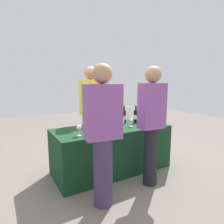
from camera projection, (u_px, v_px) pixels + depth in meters
ground_plane at (112, 169)px, 3.26m from camera, size 12.00×12.00×0.00m
tasting_table at (112, 149)px, 3.20m from camera, size 1.87×0.79×0.72m
wine_bottle_0 at (100, 120)px, 3.17m from camera, size 0.07×0.07×0.32m
wine_bottle_1 at (123, 118)px, 3.34m from camera, size 0.07×0.07×0.33m
wine_bottle_2 at (124, 116)px, 3.48m from camera, size 0.07×0.07×0.31m
wine_bottle_3 at (136, 116)px, 3.50m from camera, size 0.08×0.08×0.31m
wine_bottle_4 at (141, 115)px, 3.58m from camera, size 0.07×0.07×0.32m
wine_glass_0 at (79, 128)px, 2.65m from camera, size 0.07×0.07×0.15m
wine_glass_1 at (101, 126)px, 2.79m from camera, size 0.08×0.08×0.14m
wine_glass_2 at (122, 122)px, 3.08m from camera, size 0.07×0.07×0.13m
wine_glass_3 at (131, 121)px, 3.19m from camera, size 0.07×0.07×0.13m
server_pouring at (91, 109)px, 3.60m from camera, size 0.39×0.23×1.72m
guest_0 at (103, 132)px, 2.20m from camera, size 0.43×0.28×1.65m
guest_1 at (152, 121)px, 2.67m from camera, size 0.36×0.22×1.66m
menu_board at (121, 127)px, 4.31m from camera, size 0.63×0.16×0.88m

